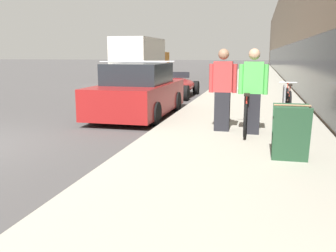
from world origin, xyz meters
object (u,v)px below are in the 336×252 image
(tandem_bicycle, at_px, (247,114))
(vintage_roadster_curbside, at_px, (174,86))
(person_bystander, at_px, (223,90))
(cruiser_bike_nearest, at_px, (288,99))
(person_rider, at_px, (253,92))
(parked_sedan_curbside, at_px, (138,92))
(sandwich_board_sign, at_px, (291,132))
(moving_truck, at_px, (142,59))
(bike_rack_hoop, at_px, (284,97))

(tandem_bicycle, height_order, vintage_roadster_curbside, vintage_roadster_curbside)
(person_bystander, bearing_deg, cruiser_bike_nearest, 64.28)
(person_rider, bearing_deg, person_bystander, 164.37)
(cruiser_bike_nearest, bearing_deg, parked_sedan_curbside, -162.22)
(sandwich_board_sign, relative_size, moving_truck, 0.13)
(person_rider, xyz_separation_m, sandwich_board_sign, (0.64, -1.93, -0.45))
(bike_rack_hoop, bearing_deg, tandem_bicycle, -112.06)
(parked_sedan_curbside, bearing_deg, person_bystander, -38.20)
(sandwich_board_sign, height_order, moving_truck, moving_truck)
(person_rider, relative_size, parked_sedan_curbside, 0.42)
(person_bystander, relative_size, vintage_roadster_curbside, 0.42)
(bike_rack_hoop, bearing_deg, sandwich_board_sign, -92.06)
(person_bystander, relative_size, moving_truck, 0.25)
(person_bystander, height_order, cruiser_bike_nearest, person_bystander)
(parked_sedan_curbside, bearing_deg, cruiser_bike_nearest, 17.78)
(person_bystander, relative_size, cruiser_bike_nearest, 1.01)
(person_bystander, distance_m, sandwich_board_sign, 2.52)
(bike_rack_hoop, bearing_deg, moving_truck, 120.72)
(parked_sedan_curbside, distance_m, moving_truck, 15.56)
(bike_rack_hoop, bearing_deg, parked_sedan_curbside, -175.57)
(sandwich_board_sign, bearing_deg, bike_rack_hoop, 87.94)
(cruiser_bike_nearest, distance_m, sandwich_board_sign, 5.54)
(cruiser_bike_nearest, height_order, parked_sedan_curbside, parked_sedan_curbside)
(bike_rack_hoop, height_order, moving_truck, moving_truck)
(person_rider, xyz_separation_m, parked_sedan_curbside, (-3.25, 2.23, -0.31))
(person_rider, relative_size, bike_rack_hoop, 2.12)
(person_bystander, xyz_separation_m, vintage_roadster_curbside, (-2.70, 7.21, -0.56))
(person_rider, bearing_deg, vintage_roadster_curbside, 114.37)
(person_rider, xyz_separation_m, moving_truck, (-7.84, 17.08, 0.43))
(parked_sedan_curbside, bearing_deg, sandwich_board_sign, -46.95)
(bike_rack_hoop, height_order, sandwich_board_sign, sandwich_board_sign)
(tandem_bicycle, xyz_separation_m, bike_rack_hoop, (0.92, 2.26, 0.13))
(tandem_bicycle, distance_m, person_rider, 0.60)
(bike_rack_hoop, distance_m, moving_truck, 16.93)
(sandwich_board_sign, bearing_deg, parked_sedan_curbside, 133.05)
(bike_rack_hoop, bearing_deg, vintage_roadster_curbside, 130.56)
(tandem_bicycle, bearing_deg, person_bystander, -168.95)
(cruiser_bike_nearest, relative_size, moving_truck, 0.25)
(tandem_bicycle, distance_m, cruiser_bike_nearest, 3.49)
(bike_rack_hoop, distance_m, sandwich_board_sign, 4.48)
(person_bystander, distance_m, moving_truck, 18.37)
(sandwich_board_sign, bearing_deg, moving_truck, 114.03)
(cruiser_bike_nearest, xyz_separation_m, moving_truck, (-8.83, 13.49, 0.98))
(cruiser_bike_nearest, relative_size, sandwich_board_sign, 1.97)
(person_rider, distance_m, bike_rack_hoop, 2.69)
(sandwich_board_sign, height_order, parked_sedan_curbside, parked_sedan_curbside)
(tandem_bicycle, bearing_deg, moving_truck, 114.70)
(moving_truck, bearing_deg, cruiser_bike_nearest, -56.78)
(person_rider, distance_m, sandwich_board_sign, 2.09)
(bike_rack_hoop, xyz_separation_m, cruiser_bike_nearest, (0.19, 1.05, -0.16))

